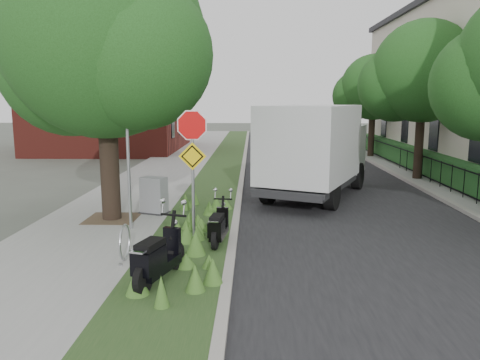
# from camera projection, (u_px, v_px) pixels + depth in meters

# --- Properties ---
(ground) EXTENTS (120.00, 120.00, 0.00)m
(ground) POSITION_uv_depth(u_px,v_px,m) (254.00, 257.00, 10.36)
(ground) COLOR #4C5147
(ground) RESTS_ON ground
(sidewalk_near) EXTENTS (3.50, 60.00, 0.12)m
(sidewalk_near) POSITION_uv_depth(u_px,v_px,m) (156.00, 178.00, 20.31)
(sidewalk_near) COLOR gray
(sidewalk_near) RESTS_ON ground
(verge) EXTENTS (2.00, 60.00, 0.12)m
(verge) POSITION_uv_depth(u_px,v_px,m) (219.00, 179.00, 20.24)
(verge) COLOR #25441D
(verge) RESTS_ON ground
(kerb_near) EXTENTS (0.20, 60.00, 0.13)m
(kerb_near) POSITION_uv_depth(u_px,v_px,m) (242.00, 179.00, 20.21)
(kerb_near) COLOR #9E9991
(kerb_near) RESTS_ON ground
(road) EXTENTS (7.00, 60.00, 0.01)m
(road) POSITION_uv_depth(u_px,v_px,m) (323.00, 180.00, 20.13)
(road) COLOR black
(road) RESTS_ON ground
(kerb_far) EXTENTS (0.20, 60.00, 0.13)m
(kerb_far) POSITION_uv_depth(u_px,v_px,m) (405.00, 179.00, 20.03)
(kerb_far) COLOR #9E9991
(kerb_far) RESTS_ON ground
(footpath_far) EXTENTS (3.20, 60.00, 0.12)m
(footpath_far) POSITION_uv_depth(u_px,v_px,m) (445.00, 180.00, 19.98)
(footpath_far) COLOR gray
(footpath_far) RESTS_ON ground
(street_tree_main) EXTENTS (6.21, 5.54, 7.66)m
(street_tree_main) POSITION_uv_depth(u_px,v_px,m) (102.00, 48.00, 12.47)
(street_tree_main) COLOR black
(street_tree_main) RESTS_ON ground
(bare_post) EXTENTS (0.08, 0.08, 4.00)m
(bare_post) POSITION_uv_depth(u_px,v_px,m) (128.00, 152.00, 11.86)
(bare_post) COLOR #A5A8AD
(bare_post) RESTS_ON ground
(bike_hoop) EXTENTS (0.06, 0.78, 0.77)m
(bike_hoop) POSITION_uv_depth(u_px,v_px,m) (125.00, 242.00, 9.76)
(bike_hoop) COLOR #A5A8AD
(bike_hoop) RESTS_ON ground
(sign_assembly) EXTENTS (0.94, 0.08, 3.22)m
(sign_assembly) POSITION_uv_depth(u_px,v_px,m) (192.00, 149.00, 10.58)
(sign_assembly) COLOR #A5A8AD
(sign_assembly) RESTS_ON ground
(fence_far) EXTENTS (0.04, 24.00, 1.00)m
(fence_far) POSITION_uv_depth(u_px,v_px,m) (422.00, 165.00, 19.90)
(fence_far) COLOR black
(fence_far) RESTS_ON ground
(hedge_far) EXTENTS (1.00, 24.00, 1.10)m
(hedge_far) POSITION_uv_depth(u_px,v_px,m) (439.00, 165.00, 19.89)
(hedge_far) COLOR #19461F
(hedge_far) RESTS_ON footpath_far
(brick_building) EXTENTS (9.40, 10.40, 8.30)m
(brick_building) POSITION_uv_depth(u_px,v_px,m) (113.00, 88.00, 31.57)
(brick_building) COLOR maroon
(brick_building) RESTS_ON ground
(far_tree_b) EXTENTS (4.83, 4.31, 6.56)m
(far_tree_b) POSITION_uv_depth(u_px,v_px,m) (421.00, 77.00, 19.33)
(far_tree_b) COLOR black
(far_tree_b) RESTS_ON ground
(far_tree_c) EXTENTS (4.37, 3.89, 5.93)m
(far_tree_c) POSITION_uv_depth(u_px,v_px,m) (372.00, 91.00, 27.28)
(far_tree_c) COLOR black
(far_tree_c) RESTS_ON ground
(scooter_near) EXTENTS (0.43, 1.53, 0.73)m
(scooter_near) POSITION_uv_depth(u_px,v_px,m) (218.00, 230.00, 10.78)
(scooter_near) COLOR black
(scooter_near) RESTS_ON ground
(scooter_far) EXTENTS (0.72, 1.77, 0.86)m
(scooter_far) POSITION_uv_depth(u_px,v_px,m) (155.00, 262.00, 8.44)
(scooter_far) COLOR black
(scooter_far) RESTS_ON ground
(box_truck) EXTENTS (4.60, 6.54, 2.77)m
(box_truck) POSITION_uv_depth(u_px,v_px,m) (315.00, 147.00, 16.37)
(box_truck) COLOR #262628
(box_truck) RESTS_ON ground
(utility_cabinet) EXTENTS (0.94, 0.78, 1.07)m
(utility_cabinet) POSITION_uv_depth(u_px,v_px,m) (154.00, 196.00, 13.78)
(utility_cabinet) COLOR #262628
(utility_cabinet) RESTS_ON ground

